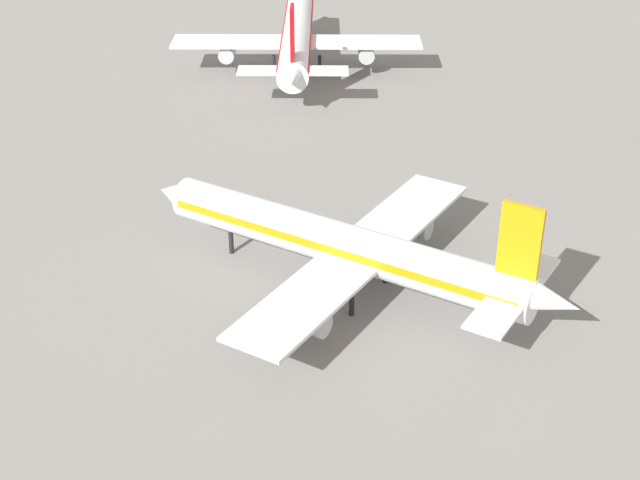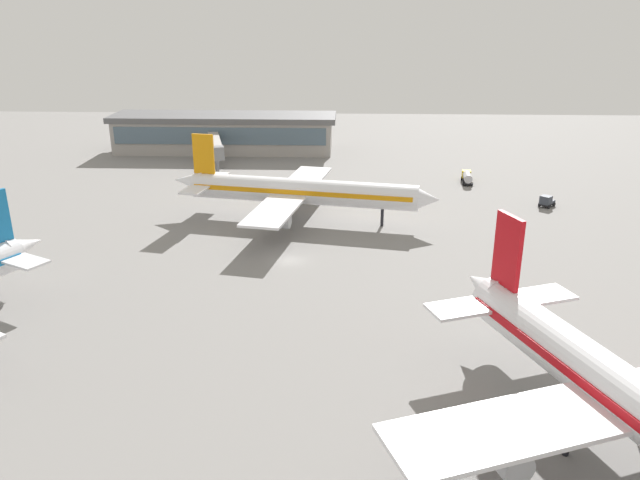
# 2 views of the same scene
# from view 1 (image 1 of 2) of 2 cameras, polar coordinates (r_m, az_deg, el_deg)

# --- Properties ---
(ground) EXTENTS (288.00, 288.00, 0.00)m
(ground) POSITION_cam_1_polar(r_m,az_deg,el_deg) (111.71, 5.14, 1.83)
(ground) COLOR gray
(airplane_taxiing) EXTENTS (42.28, 51.31, 16.23)m
(airplane_taxiing) POSITION_cam_1_polar(r_m,az_deg,el_deg) (158.97, -1.47, 12.75)
(airplane_taxiing) COLOR white
(airplane_taxiing) RESTS_ON ground
(airplane_distant) EXTENTS (49.13, 39.86, 15.02)m
(airplane_distant) POSITION_cam_1_polar(r_m,az_deg,el_deg) (92.81, 1.70, -0.36)
(airplane_distant) COLOR white
(airplane_distant) RESTS_ON ground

